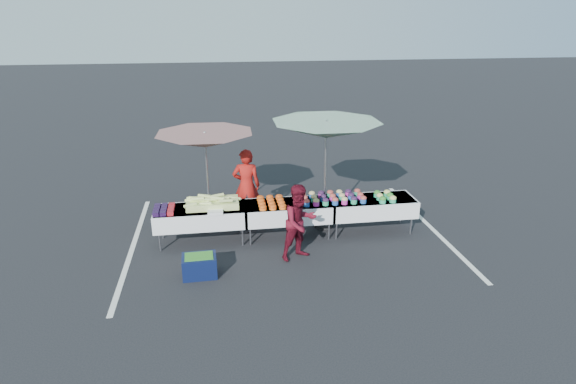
{
  "coord_description": "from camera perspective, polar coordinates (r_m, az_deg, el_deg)",
  "views": [
    {
      "loc": [
        -1.4,
        -9.18,
        4.45
      ],
      "look_at": [
        0.0,
        0.0,
        1.0
      ],
      "focal_mm": 30.0,
      "sensor_mm": 36.0,
      "label": 1
    }
  ],
  "objects": [
    {
      "name": "berry_punnets",
      "position": [
        9.89,
        -14.49,
        -2.03
      ],
      "size": [
        0.4,
        0.54,
        0.08
      ],
      "color": "black",
      "rests_on": "table_left"
    },
    {
      "name": "stripe_left",
      "position": [
        10.35,
        -17.89,
        -6.12
      ],
      "size": [
        0.1,
        5.0,
        0.0
      ],
      "primitive_type": "cube",
      "color": "silver",
      "rests_on": "ground"
    },
    {
      "name": "table_left",
      "position": [
        9.97,
        -10.3,
        -2.79
      ],
      "size": [
        1.86,
        0.81,
        0.75
      ],
      "color": "white",
      "rests_on": "ground"
    },
    {
      "name": "customer",
      "position": [
        9.11,
        1.41,
        -3.61
      ],
      "size": [
        0.9,
        0.82,
        1.49
      ],
      "primitive_type": "imported",
      "rotation": [
        0.0,
        0.0,
        0.43
      ],
      "color": "#580D1A",
      "rests_on": "ground"
    },
    {
      "name": "table_center",
      "position": [
        10.06,
        0.0,
        -2.23
      ],
      "size": [
        1.86,
        0.81,
        0.75
      ],
      "color": "white",
      "rests_on": "ground"
    },
    {
      "name": "umbrella_left",
      "position": [
        10.29,
        -9.8,
        6.0
      ],
      "size": [
        2.78,
        2.78,
        2.15
      ],
      "rotation": [
        0.0,
        0.0,
        -0.42
      ],
      "color": "black",
      "rests_on": "ground"
    },
    {
      "name": "bean_baskets",
      "position": [
        10.37,
        11.41,
        -0.51
      ],
      "size": [
        0.36,
        0.5,
        0.15
      ],
      "color": "#28A36D",
      "rests_on": "table_right"
    },
    {
      "name": "ground",
      "position": [
        10.29,
        0.0,
        -5.22
      ],
      "size": [
        80.0,
        80.0,
        0.0
      ],
      "primitive_type": "plane",
      "color": "black"
    },
    {
      "name": "umbrella_right",
      "position": [
        10.1,
        4.57,
        7.27
      ],
      "size": [
        3.04,
        3.04,
        2.39
      ],
      "rotation": [
        0.0,
        0.0,
        0.38
      ],
      "color": "black",
      "rests_on": "ground"
    },
    {
      "name": "stripe_right",
      "position": [
        11.19,
        16.46,
        -3.93
      ],
      "size": [
        0.1,
        5.0,
        0.0
      ],
      "primitive_type": "cube",
      "color": "silver",
      "rests_on": "ground"
    },
    {
      "name": "corn_pile",
      "position": [
        9.9,
        -9.02,
        -1.27
      ],
      "size": [
        1.16,
        0.57,
        0.26
      ],
      "color": "#CCD36C",
      "rests_on": "table_left"
    },
    {
      "name": "storage_bin",
      "position": [
        8.88,
        -10.45,
        -8.55
      ],
      "size": [
        0.62,
        0.46,
        0.4
      ],
      "rotation": [
        0.0,
        0.0,
        0.03
      ],
      "color": "#0B1437",
      "rests_on": "ground"
    },
    {
      "name": "plastic_bags",
      "position": [
        9.61,
        -8.61,
        -2.34
      ],
      "size": [
        0.3,
        0.25,
        0.05
      ],
      "primitive_type": "cube",
      "color": "white",
      "rests_on": "table_left"
    },
    {
      "name": "potato_cups",
      "position": [
        10.14,
        5.31,
        -0.61
      ],
      "size": [
        1.34,
        0.58,
        0.16
      ],
      "color": "#2353A6",
      "rests_on": "table_right"
    },
    {
      "name": "carrot_bowls",
      "position": [
        9.92,
        -1.99,
        -1.21
      ],
      "size": [
        0.55,
        0.69,
        0.11
      ],
      "color": "orange",
      "rests_on": "table_center"
    },
    {
      "name": "table_right",
      "position": [
        10.46,
        9.8,
        -1.62
      ],
      "size": [
        1.86,
        0.81,
        0.75
      ],
      "color": "white",
      "rests_on": "ground"
    },
    {
      "name": "vendor",
      "position": [
        10.77,
        -4.94,
        0.75
      ],
      "size": [
        0.66,
        0.47,
        1.69
      ],
      "primitive_type": "imported",
      "rotation": [
        0.0,
        0.0,
        3.02
      ],
      "color": "#A01712",
      "rests_on": "ground"
    }
  ]
}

